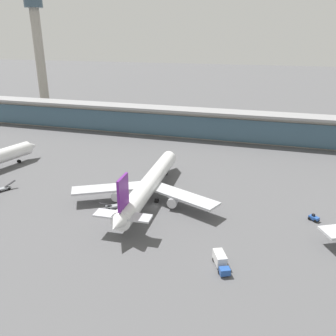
# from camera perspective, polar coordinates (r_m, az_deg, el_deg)

# --- Properties ---
(ground_plane) EXTENTS (1200.00, 1200.00, 0.00)m
(ground_plane) POSITION_cam_1_polar(r_m,az_deg,el_deg) (112.02, -2.23, -6.19)
(ground_plane) COLOR #515154
(airliner_centre_stand) EXTENTS (48.21, 62.77, 16.71)m
(airliner_centre_stand) POSITION_cam_1_polar(r_m,az_deg,el_deg) (114.37, -3.15, -2.72)
(airliner_centre_stand) COLOR white
(airliner_centre_stand) RESTS_ON ground
(service_truck_near_nose_blue) EXTENTS (3.30, 3.12, 2.05)m
(service_truck_near_nose_blue) POSITION_cam_1_polar(r_m,az_deg,el_deg) (111.72, 22.49, -7.46)
(service_truck_near_nose_blue) COLOR #234C9E
(service_truck_near_nose_blue) RESTS_ON ground
(service_truck_under_wing_blue) EXTENTS (5.21, 7.58, 3.10)m
(service_truck_under_wing_blue) POSITION_cam_1_polar(r_m,az_deg,el_deg) (85.17, 8.50, -14.58)
(service_truck_under_wing_blue) COLOR #234C9E
(service_truck_under_wing_blue) RESTS_ON ground
(service_truck_by_tail_grey) EXTENTS (4.52, 6.59, 2.70)m
(service_truck_by_tail_grey) POSITION_cam_1_polar(r_m,az_deg,el_deg) (135.24, -24.98, -2.99)
(service_truck_by_tail_grey) COLOR gray
(service_truck_by_tail_grey) RESTS_ON ground
(service_truck_at_far_stand_grey) EXTENTS (6.15, 5.31, 2.70)m
(service_truck_at_far_stand_grey) POSITION_cam_1_polar(r_m,az_deg,el_deg) (111.45, -8.91, -6.13)
(service_truck_at_far_stand_grey) COLOR gray
(service_truck_at_far_stand_grey) RESTS_ON ground
(terminal_building) EXTENTS (274.72, 12.80, 15.20)m
(terminal_building) POSITION_cam_1_polar(r_m,az_deg,el_deg) (185.08, 6.33, 7.14)
(terminal_building) COLOR #9E998E
(terminal_building) RESTS_ON ground
(control_tower) EXTENTS (12.00, 12.00, 80.20)m
(control_tower) POSITION_cam_1_polar(r_m,az_deg,el_deg) (269.41, -20.19, 17.92)
(control_tower) COLOR #9E998E
(control_tower) RESTS_ON ground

